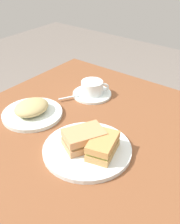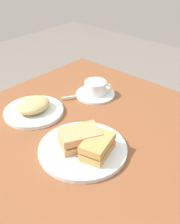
# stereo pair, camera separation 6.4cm
# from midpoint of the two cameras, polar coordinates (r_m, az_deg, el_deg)

# --- Properties ---
(dining_table) EXTENTS (1.09, 0.90, 0.73)m
(dining_table) POSITION_cam_midpoint_polar(r_m,az_deg,el_deg) (0.98, -2.44, -10.71)
(dining_table) COLOR brown
(dining_table) RESTS_ON ground_plane
(sandwich_plate) EXTENTS (0.28, 0.28, 0.01)m
(sandwich_plate) POSITION_cam_midpoint_polar(r_m,az_deg,el_deg) (0.86, 0.65, -7.74)
(sandwich_plate) COLOR white
(sandwich_plate) RESTS_ON dining_table
(sandwich_front) EXTENTS (0.15, 0.13, 0.06)m
(sandwich_front) POSITION_cam_midpoint_polar(r_m,az_deg,el_deg) (0.85, 0.06, -5.47)
(sandwich_front) COLOR tan
(sandwich_front) RESTS_ON sandwich_plate
(sandwich_back) EXTENTS (0.13, 0.10, 0.05)m
(sandwich_back) POSITION_cam_midpoint_polar(r_m,az_deg,el_deg) (0.82, 3.83, -7.21)
(sandwich_back) COLOR tan
(sandwich_back) RESTS_ON sandwich_plate
(coffee_saucer) EXTENTS (0.16, 0.16, 0.01)m
(coffee_saucer) POSITION_cam_midpoint_polar(r_m,az_deg,el_deg) (1.15, 2.71, 3.69)
(coffee_saucer) COLOR white
(coffee_saucer) RESTS_ON dining_table
(coffee_cup) EXTENTS (0.09, 0.10, 0.05)m
(coffee_cup) POSITION_cam_midpoint_polar(r_m,az_deg,el_deg) (1.14, 2.83, 5.16)
(coffee_cup) COLOR white
(coffee_cup) RESTS_ON coffee_saucer
(spoon) EXTENTS (0.09, 0.06, 0.01)m
(spoon) POSITION_cam_midpoint_polar(r_m,az_deg,el_deg) (1.13, -1.11, 3.40)
(spoon) COLOR silver
(spoon) RESTS_ON coffee_saucer
(side_plate) EXTENTS (0.22, 0.22, 0.01)m
(side_plate) POSITION_cam_midpoint_polar(r_m,az_deg,el_deg) (1.05, -9.87, 0.08)
(side_plate) COLOR silver
(side_plate) RESTS_ON dining_table
(side_food_pile) EXTENTS (0.13, 0.11, 0.04)m
(side_food_pile) POSITION_cam_midpoint_polar(r_m,az_deg,el_deg) (1.03, -10.02, 1.44)
(side_food_pile) COLOR tan
(side_food_pile) RESTS_ON side_plate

